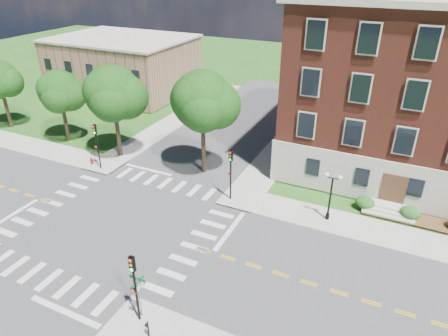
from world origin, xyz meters
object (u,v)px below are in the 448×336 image
at_px(push_button_post, 148,329).
at_px(traffic_signal_nw, 97,141).
at_px(traffic_signal_se, 134,281).
at_px(traffic_signal_ne, 231,169).
at_px(street_sign_pole, 139,289).
at_px(fire_hydrant, 92,161).
at_px(twin_lamp_west, 331,194).

bearing_deg(push_button_post, traffic_signal_nw, 137.38).
distance_m(traffic_signal_se, traffic_signal_nw, 20.75).
relative_size(traffic_signal_ne, traffic_signal_nw, 1.00).
distance_m(street_sign_pole, push_button_post, 2.23).
height_order(street_sign_pole, fire_hydrant, street_sign_pole).
bearing_deg(traffic_signal_nw, traffic_signal_se, -43.28).
distance_m(twin_lamp_west, street_sign_pole, 16.87).
bearing_deg(fire_hydrant, twin_lamp_west, 1.46).
height_order(twin_lamp_west, push_button_post, twin_lamp_west).
bearing_deg(traffic_signal_se, push_button_post, -33.29).
distance_m(twin_lamp_west, fire_hydrant, 24.55).
bearing_deg(street_sign_pole, traffic_signal_nw, 137.28).
relative_size(street_sign_pole, fire_hydrant, 4.13).
bearing_deg(traffic_signal_ne, traffic_signal_se, -87.42).
xyz_separation_m(traffic_signal_se, street_sign_pole, (-0.00, 0.28, -0.88)).
bearing_deg(street_sign_pole, fire_hydrant, 139.23).
height_order(traffic_signal_nw, push_button_post, traffic_signal_nw).
xyz_separation_m(traffic_signal_se, fire_hydrant, (-16.57, 14.57, -2.72)).
bearing_deg(street_sign_pole, twin_lamp_west, 62.14).
distance_m(traffic_signal_nw, twin_lamp_west, 23.02).
height_order(traffic_signal_ne, fire_hydrant, traffic_signal_ne).
bearing_deg(push_button_post, street_sign_pole, 138.61).
distance_m(traffic_signal_se, push_button_post, 2.80).
height_order(traffic_signal_ne, street_sign_pole, traffic_signal_ne).
distance_m(traffic_signal_nw, street_sign_pole, 20.58).
bearing_deg(traffic_signal_nw, twin_lamp_west, 2.41).
xyz_separation_m(twin_lamp_west, push_button_post, (-6.66, -16.00, -1.73)).
relative_size(traffic_signal_se, traffic_signal_nw, 1.00).
bearing_deg(traffic_signal_se, twin_lamp_west, 62.57).
relative_size(traffic_signal_nw, twin_lamp_west, 1.13).
distance_m(street_sign_pole, fire_hydrant, 21.96).
bearing_deg(twin_lamp_west, push_button_post, -112.59).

